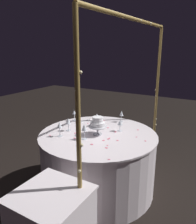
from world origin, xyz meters
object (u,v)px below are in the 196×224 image
at_px(wine_glass_1, 74,113).
at_px(wine_glass_3, 121,114).
at_px(main_table, 98,162).
at_px(decorative_arch, 132,89).
at_px(wine_glass_6, 120,123).
at_px(tiered_cake, 98,123).
at_px(wine_glass_5, 60,126).
at_px(wine_glass_2, 84,128).
at_px(wine_glass_0, 97,117).
at_px(wine_glass_4, 68,121).
at_px(cake_knife, 88,120).

xyz_separation_m(wine_glass_1, wine_glass_3, (-0.29, 0.60, 0.00)).
xyz_separation_m(main_table, wine_glass_3, (-0.56, 0.05, 0.49)).
distance_m(decorative_arch, main_table, 1.04).
bearing_deg(wine_glass_6, wine_glass_3, -157.80).
xyz_separation_m(wine_glass_1, wine_glass_6, (0.05, 0.73, -0.01)).
relative_size(decorative_arch, tiered_cake, 9.24).
relative_size(wine_glass_3, wine_glass_5, 0.94).
distance_m(main_table, wine_glass_5, 0.68).
distance_m(wine_glass_5, wine_glass_6, 0.74).
xyz_separation_m(wine_glass_1, wine_glass_5, (0.56, 0.20, 0.02)).
xyz_separation_m(wine_glass_2, wine_glass_3, (-0.78, 0.10, -0.02)).
distance_m(tiered_cake, wine_glass_6, 0.30).
bearing_deg(wine_glass_2, wine_glass_3, 172.86).
height_order(tiered_cake, wine_glass_5, tiered_cake).
xyz_separation_m(wine_glass_3, wine_glass_5, (0.85, -0.39, 0.01)).
xyz_separation_m(main_table, wine_glass_0, (-0.24, -0.16, 0.50)).
height_order(decorative_arch, main_table, decorative_arch).
height_order(wine_glass_0, wine_glass_3, wine_glass_0).
xyz_separation_m(wine_glass_3, wine_glass_6, (0.34, 0.14, -0.01)).
bearing_deg(wine_glass_5, wine_glass_2, 104.22).
distance_m(wine_glass_3, wine_glass_6, 0.37).
bearing_deg(wine_glass_5, wine_glass_0, 160.78).
height_order(tiered_cake, wine_glass_0, tiered_cake).
distance_m(decorative_arch, wine_glass_4, 0.91).
bearing_deg(decorative_arch, wine_glass_0, -112.91).
height_order(wine_glass_0, wine_glass_2, wine_glass_2).
distance_m(decorative_arch, wine_glass_2, 0.68).
bearing_deg(cake_knife, wine_glass_2, 29.34).
bearing_deg(tiered_cake, decorative_arch, 93.25).
bearing_deg(tiered_cake, wine_glass_5, -52.14).
distance_m(wine_glass_6, cake_knife, 0.61).
height_order(main_table, tiered_cake, tiered_cake).
xyz_separation_m(wine_glass_1, wine_glass_2, (0.48, 0.50, 0.02)).
bearing_deg(wine_glass_0, wine_glass_6, 86.52).
height_order(wine_glass_4, wine_glass_5, wine_glass_5).
bearing_deg(cake_knife, main_table, 45.10).
distance_m(wine_glass_1, wine_glass_2, 0.70).
bearing_deg(cake_knife, tiered_cake, 44.14).
bearing_deg(wine_glass_1, wine_glass_3, 116.30).
bearing_deg(main_table, wine_glass_4, -75.24).
xyz_separation_m(tiered_cake, wine_glass_4, (0.08, -0.38, -0.02)).
relative_size(wine_glass_1, wine_glass_2, 0.84).
xyz_separation_m(wine_glass_3, wine_glass_4, (0.66, -0.42, 0.01)).
height_order(decorative_arch, wine_glass_6, decorative_arch).
relative_size(tiered_cake, wine_glass_1, 1.46).
xyz_separation_m(tiered_cake, wine_glass_5, (0.27, -0.35, -0.01)).
height_order(main_table, wine_glass_2, wine_glass_2).
xyz_separation_m(wine_glass_6, cake_knife, (-0.17, -0.58, -0.10)).
height_order(wine_glass_3, wine_glass_6, wine_glass_3).
distance_m(wine_glass_1, wine_glass_4, 0.40).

